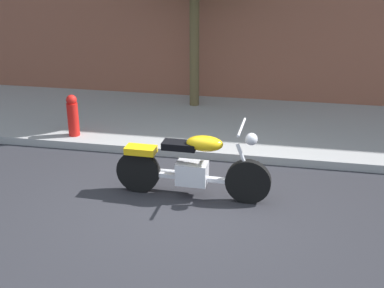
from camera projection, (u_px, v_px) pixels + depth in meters
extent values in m
plane|color=#28282D|center=(181.00, 205.00, 7.25)|extent=(60.00, 60.00, 0.00)
cube|color=#999999|center=(216.00, 124.00, 10.20)|extent=(21.07, 3.26, 0.14)
cylinder|color=black|center=(248.00, 182.00, 7.21)|extent=(0.64, 0.13, 0.64)
cylinder|color=black|center=(138.00, 171.00, 7.54)|extent=(0.64, 0.13, 0.64)
cube|color=silver|center=(192.00, 173.00, 7.36)|extent=(0.45, 0.29, 0.32)
cube|color=silver|center=(192.00, 178.00, 7.38)|extent=(1.45, 0.12, 0.06)
ellipsoid|color=yellow|center=(205.00, 143.00, 7.14)|extent=(0.53, 0.27, 0.22)
cube|color=black|center=(179.00, 145.00, 7.24)|extent=(0.49, 0.25, 0.10)
cube|color=yellow|center=(141.00, 150.00, 7.40)|extent=(0.45, 0.25, 0.10)
cylinder|color=silver|center=(245.00, 163.00, 7.12)|extent=(0.27, 0.06, 0.58)
cylinder|color=silver|center=(242.00, 127.00, 6.94)|extent=(0.05, 0.70, 0.04)
sphere|color=silver|center=(251.00, 139.00, 6.97)|extent=(0.17, 0.17, 0.17)
cylinder|color=silver|center=(178.00, 173.00, 7.59)|extent=(0.80, 0.11, 0.09)
cylinder|color=brown|center=(194.00, 38.00, 10.60)|extent=(0.20, 0.20, 3.17)
cylinder|color=red|center=(74.00, 123.00, 9.33)|extent=(0.20, 0.20, 0.75)
sphere|color=red|center=(71.00, 100.00, 9.17)|extent=(0.19, 0.19, 0.19)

